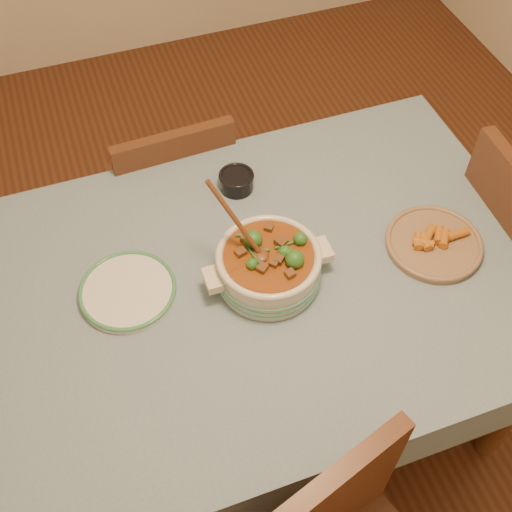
{
  "coord_description": "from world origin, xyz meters",
  "views": [
    {
      "loc": [
        -0.3,
        -0.94,
        2.17
      ],
      "look_at": [
        0.04,
        0.01,
        0.85
      ],
      "focal_mm": 45.0,
      "sensor_mm": 36.0,
      "label": 1
    }
  ],
  "objects_px": {
    "stew_casserole": "(268,264)",
    "condiment_bowl": "(237,180)",
    "white_plate": "(128,291)",
    "fried_plate": "(434,242)",
    "dining_table": "(242,302)",
    "chair_far": "(174,194)"
  },
  "relations": [
    {
      "from": "fried_plate",
      "to": "stew_casserole",
      "type": "bearing_deg",
      "value": 174.09
    },
    {
      "from": "condiment_bowl",
      "to": "fried_plate",
      "type": "distance_m",
      "value": 0.6
    },
    {
      "from": "white_plate",
      "to": "condiment_bowl",
      "type": "relative_size",
      "value": 3.06
    },
    {
      "from": "white_plate",
      "to": "condiment_bowl",
      "type": "height_order",
      "value": "condiment_bowl"
    },
    {
      "from": "stew_casserole",
      "to": "white_plate",
      "type": "bearing_deg",
      "value": 167.12
    },
    {
      "from": "white_plate",
      "to": "condiment_bowl",
      "type": "xyz_separation_m",
      "value": [
        0.39,
        0.27,
        0.02
      ]
    },
    {
      "from": "stew_casserole",
      "to": "white_plate",
      "type": "height_order",
      "value": "stew_casserole"
    },
    {
      "from": "fried_plate",
      "to": "chair_far",
      "type": "relative_size",
      "value": 0.38
    },
    {
      "from": "stew_casserole",
      "to": "condiment_bowl",
      "type": "distance_m",
      "value": 0.36
    },
    {
      "from": "fried_plate",
      "to": "white_plate",
      "type": "bearing_deg",
      "value": 171.03
    },
    {
      "from": "dining_table",
      "to": "stew_casserole",
      "type": "height_order",
      "value": "stew_casserole"
    },
    {
      "from": "stew_casserole",
      "to": "chair_far",
      "type": "relative_size",
      "value": 0.41
    },
    {
      "from": "condiment_bowl",
      "to": "chair_far",
      "type": "height_order",
      "value": "chair_far"
    },
    {
      "from": "stew_casserole",
      "to": "condiment_bowl",
      "type": "height_order",
      "value": "stew_casserole"
    },
    {
      "from": "condiment_bowl",
      "to": "fried_plate",
      "type": "bearing_deg",
      "value": -42.0
    },
    {
      "from": "condiment_bowl",
      "to": "stew_casserole",
      "type": "bearing_deg",
      "value": -94.92
    },
    {
      "from": "chair_far",
      "to": "dining_table",
      "type": "bearing_deg",
      "value": 91.64
    },
    {
      "from": "condiment_bowl",
      "to": "chair_far",
      "type": "bearing_deg",
      "value": 115.67
    },
    {
      "from": "white_plate",
      "to": "fried_plate",
      "type": "bearing_deg",
      "value": -8.97
    },
    {
      "from": "dining_table",
      "to": "white_plate",
      "type": "bearing_deg",
      "value": 166.32
    },
    {
      "from": "white_plate",
      "to": "fried_plate",
      "type": "relative_size",
      "value": 1.01
    },
    {
      "from": "fried_plate",
      "to": "chair_far",
      "type": "bearing_deg",
      "value": 130.13
    }
  ]
}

